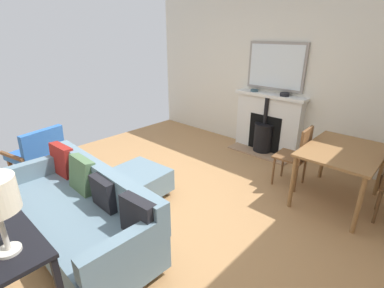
% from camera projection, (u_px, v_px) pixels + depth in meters
% --- Properties ---
extents(ground_plane, '(5.57, 5.23, 0.01)m').
position_uv_depth(ground_plane, '(151.00, 209.00, 3.48)').
color(ground_plane, '#A87A4C').
extents(wall_left, '(0.12, 5.23, 2.86)m').
position_uv_depth(wall_left, '(272.00, 70.00, 4.84)').
color(wall_left, beige).
rests_on(wall_left, ground).
extents(fireplace, '(0.50, 1.27, 1.05)m').
position_uv_depth(fireplace, '(267.00, 127.00, 5.00)').
color(fireplace, '#9E7A5B').
rests_on(fireplace, ground).
extents(mirror_over_mantel, '(0.04, 1.02, 0.78)m').
position_uv_depth(mirror_over_mantel, '(276.00, 66.00, 4.69)').
color(mirror_over_mantel, gray).
extents(mantel_bowl_near, '(0.14, 0.14, 0.04)m').
position_uv_depth(mantel_bowl_near, '(254.00, 90.00, 4.98)').
color(mantel_bowl_near, '#334C56').
rests_on(mantel_bowl_near, fireplace).
extents(mantel_bowl_far, '(0.15, 0.15, 0.06)m').
position_uv_depth(mantel_bowl_far, '(285.00, 94.00, 4.62)').
color(mantel_bowl_far, black).
rests_on(mantel_bowl_far, fireplace).
extents(sofa, '(0.86, 2.01, 0.80)m').
position_uv_depth(sofa, '(81.00, 211.00, 2.83)').
color(sofa, '#B2B2B7').
rests_on(sofa, ground).
extents(ottoman, '(0.58, 0.71, 0.38)m').
position_uv_depth(ottoman, '(142.00, 179.00, 3.69)').
color(ottoman, '#B2B2B7').
rests_on(ottoman, ground).
extents(armchair_accent, '(0.78, 0.70, 0.81)m').
position_uv_depth(armchair_accent, '(38.00, 151.00, 3.98)').
color(armchair_accent, brown).
rests_on(armchair_accent, ground).
extents(dining_table, '(1.14, 0.83, 0.72)m').
position_uv_depth(dining_table, '(343.00, 156.00, 3.41)').
color(dining_table, olive).
rests_on(dining_table, ground).
extents(dining_chair_near_fireplace, '(0.42, 0.42, 0.88)m').
position_uv_depth(dining_chair_near_fireplace, '(298.00, 153.00, 3.81)').
color(dining_chair_near_fireplace, brown).
rests_on(dining_chair_near_fireplace, ground).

